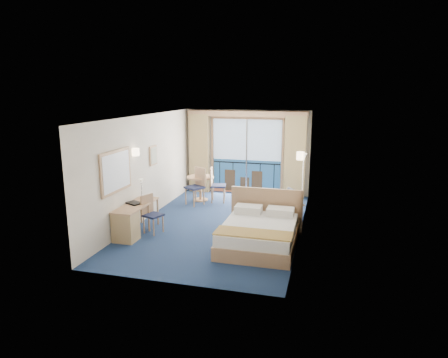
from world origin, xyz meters
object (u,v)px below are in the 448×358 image
bed (259,233)px  floor_lamp (303,166)px  armchair (283,201)px  desk_chair (151,212)px  table_chair_b (197,184)px  nightstand (291,218)px  round_table (200,182)px  table_chair_a (215,183)px  desk (128,223)px

bed → floor_lamp: bearing=78.8°
armchair → desk_chair: bearing=6.7°
floor_lamp → table_chair_b: bearing=-169.0°
nightstand → bed: bearing=-113.9°
bed → round_table: bearing=126.9°
armchair → table_chair_b: (-2.55, 0.16, 0.29)m
table_chair_a → floor_lamp: bearing=-96.6°
nightstand → desk: size_ratio=0.40×
bed → nightstand: bed is taller
armchair → table_chair_a: table_chair_a is taller
round_table → table_chair_b: 0.41m
table_chair_b → bed: bearing=-18.3°
armchair → table_chair_b: bearing=-37.1°
nightstand → floor_lamp: floor_lamp is taller
floor_lamp → table_chair_a: floor_lamp is taller
nightstand → desk: 3.83m
bed → desk_chair: bed is taller
bed → nightstand: bearing=66.1°
desk_chair → table_chair_a: (0.74, 2.93, 0.07)m
bed → table_chair_a: (-1.90, 3.13, 0.29)m
round_table → table_chair_b: (0.03, -0.41, 0.05)m
bed → table_chair_b: 3.63m
nightstand → table_chair_b: size_ratio=0.55×
desk_chair → desk: bearing=169.8°
table_chair_a → table_chair_b: (-0.45, -0.37, 0.03)m
round_table → table_chair_a: (0.48, -0.04, 0.02)m
nightstand → desk: (-3.48, -1.58, 0.09)m
bed → floor_lamp: floor_lamp is taller
nightstand → table_chair_a: table_chair_a is taller
bed → floor_lamp: 3.52m
desk → table_chair_b: (0.59, 3.10, 0.22)m
bed → round_table: 3.97m
bed → nightstand: 1.35m
desk → nightstand: bearing=24.4°
desk → table_chair_a: (1.04, 3.48, 0.20)m
bed → desk: bed is taller
armchair → table_chair_a: size_ratio=0.68×
floor_lamp → round_table: floor_lamp is taller
floor_lamp → table_chair_a: bearing=-175.2°
nightstand → table_chair_b: bearing=152.2°
table_chair_a → table_chair_b: table_chair_b is taller
bed → desk: (-2.94, -0.35, 0.09)m
floor_lamp → desk: (-3.60, -3.69, -0.79)m
desk → table_chair_b: table_chair_b is taller
table_chair_a → table_chair_b: size_ratio=0.96×
armchair → table_chair_a: bearing=-47.7°
floor_lamp → armchair: bearing=-121.5°
nightstand → table_chair_b: table_chair_b is taller
nightstand → desk_chair: desk_chair is taller
nightstand → table_chair_a: 3.11m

